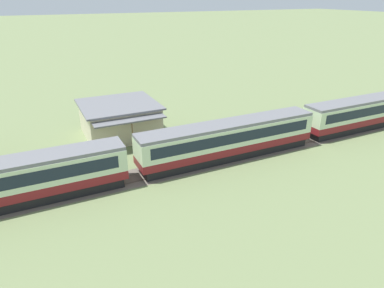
# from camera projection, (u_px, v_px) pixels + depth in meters

# --- Properties ---
(ground_plane) EXTENTS (600.00, 600.00, 0.00)m
(ground_plane) POSITION_uv_depth(u_px,v_px,m) (289.00, 140.00, 40.84)
(ground_plane) COLOR #707F51
(passenger_train) EXTENTS (83.30, 2.99, 3.97)m
(passenger_train) POSITION_uv_depth(u_px,v_px,m) (133.00, 157.00, 31.46)
(passenger_train) COLOR maroon
(passenger_train) RESTS_ON ground_plane
(railway_track) EXTENTS (126.61, 3.60, 0.04)m
(railway_track) POSITION_uv_depth(u_px,v_px,m) (168.00, 171.00, 33.69)
(railway_track) COLOR #665B51
(railway_track) RESTS_ON ground_plane
(station_building) EXTENTS (8.95, 9.87, 3.98)m
(station_building) POSITION_uv_depth(u_px,v_px,m) (120.00, 119.00, 41.57)
(station_building) COLOR beige
(station_building) RESTS_ON ground_plane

